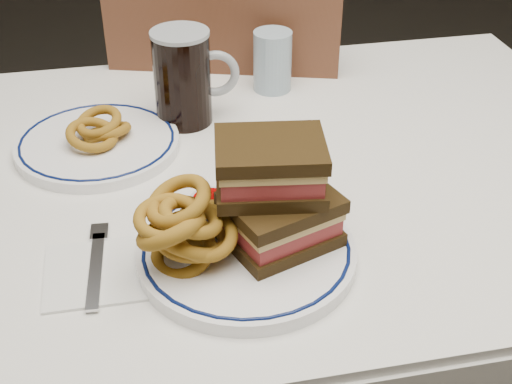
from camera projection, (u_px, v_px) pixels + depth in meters
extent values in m
cube|color=silver|center=(246.00, 175.00, 1.11)|extent=(1.26, 0.86, 0.03)
cylinder|color=#4D2918|center=(443.00, 209.00, 1.69)|extent=(0.06, 0.06, 0.71)
cube|color=silver|center=(208.00, 101.00, 1.51)|extent=(1.26, 0.01, 0.17)
cube|color=#4D2918|center=(237.00, 146.00, 1.73)|extent=(0.56, 0.56, 0.04)
cylinder|color=#4D2918|center=(314.00, 189.00, 2.01)|extent=(0.04, 0.04, 0.44)
cylinder|color=#4D2918|center=(310.00, 279.00, 1.69)|extent=(0.04, 0.04, 0.44)
cylinder|color=#4D2918|center=(179.00, 182.00, 2.04)|extent=(0.04, 0.04, 0.44)
cylinder|color=#4D2918|center=(150.00, 269.00, 1.72)|extent=(0.04, 0.04, 0.44)
cube|color=#4D2918|center=(223.00, 82.00, 1.41)|extent=(0.44, 0.16, 0.49)
cylinder|color=white|center=(246.00, 253.00, 0.91)|extent=(0.28, 0.28, 0.02)
torus|color=#091546|center=(246.00, 247.00, 0.91)|extent=(0.27, 0.27, 0.01)
cube|color=black|center=(281.00, 235.00, 0.92)|extent=(0.16, 0.15, 0.02)
cube|color=maroon|center=(281.00, 223.00, 0.90)|extent=(0.15, 0.13, 0.02)
cube|color=tan|center=(281.00, 212.00, 0.89)|extent=(0.15, 0.14, 0.01)
cube|color=black|center=(281.00, 202.00, 0.89)|extent=(0.16, 0.15, 0.02)
cube|color=black|center=(270.00, 184.00, 0.89)|extent=(0.15, 0.12, 0.02)
cube|color=maroon|center=(270.00, 171.00, 0.88)|extent=(0.14, 0.11, 0.02)
cube|color=tan|center=(270.00, 159.00, 0.87)|extent=(0.14, 0.12, 0.01)
cube|color=black|center=(270.00, 149.00, 0.86)|extent=(0.15, 0.12, 0.02)
torus|color=brown|center=(183.00, 251.00, 0.89)|extent=(0.09, 0.09, 0.06)
torus|color=brown|center=(193.00, 241.00, 0.89)|extent=(0.09, 0.09, 0.03)
torus|color=brown|center=(190.00, 245.00, 0.86)|extent=(0.09, 0.08, 0.07)
torus|color=brown|center=(201.00, 219.00, 0.89)|extent=(0.08, 0.08, 0.05)
torus|color=brown|center=(204.00, 232.00, 0.86)|extent=(0.09, 0.08, 0.06)
torus|color=brown|center=(171.00, 229.00, 0.84)|extent=(0.10, 0.09, 0.08)
torus|color=brown|center=(191.00, 217.00, 0.85)|extent=(0.08, 0.08, 0.04)
torus|color=brown|center=(169.00, 217.00, 0.84)|extent=(0.08, 0.09, 0.02)
torus|color=brown|center=(178.00, 201.00, 0.85)|extent=(0.09, 0.09, 0.05)
cylinder|color=silver|center=(211.00, 208.00, 0.95)|extent=(0.06, 0.06, 0.03)
cylinder|color=#930302|center=(210.00, 201.00, 0.95)|extent=(0.05, 0.05, 0.01)
cylinder|color=black|center=(182.00, 79.00, 1.18)|extent=(0.09, 0.09, 0.16)
cylinder|color=#9499A1|center=(179.00, 33.00, 1.14)|extent=(0.10, 0.10, 0.01)
torus|color=#9499A1|center=(215.00, 74.00, 1.19)|extent=(0.08, 0.02, 0.08)
cylinder|color=#91A9BB|center=(272.00, 61.00, 1.30)|extent=(0.07, 0.07, 0.11)
cylinder|color=white|center=(98.00, 144.00, 1.14)|extent=(0.26, 0.26, 0.02)
torus|color=#091546|center=(97.00, 140.00, 1.14)|extent=(0.25, 0.25, 0.00)
torus|color=brown|center=(107.00, 132.00, 1.14)|extent=(0.09, 0.08, 0.05)
torus|color=brown|center=(92.00, 135.00, 1.12)|extent=(0.09, 0.08, 0.04)
torus|color=brown|center=(99.00, 122.00, 1.13)|extent=(0.08, 0.08, 0.04)
cube|color=silver|center=(96.00, 272.00, 0.89)|extent=(0.13, 0.13, 0.00)
cube|color=silver|center=(96.00, 270.00, 0.89)|extent=(0.03, 0.15, 0.00)
cube|color=silver|center=(99.00, 232.00, 0.96)|extent=(0.03, 0.04, 0.00)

